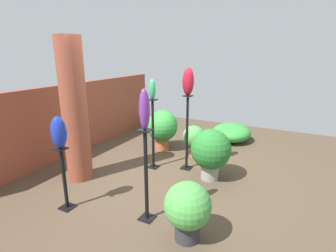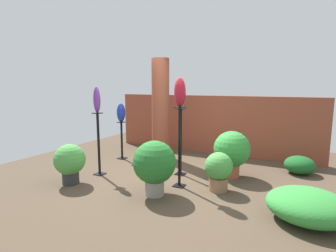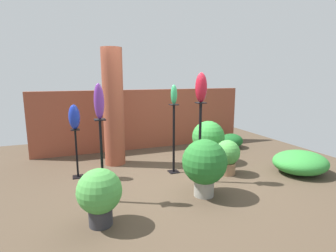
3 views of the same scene
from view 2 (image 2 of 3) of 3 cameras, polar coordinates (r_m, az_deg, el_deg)
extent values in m
plane|color=#4C3D2D|center=(5.20, 0.38, -11.78)|extent=(8.00, 8.00, 0.00)
cube|color=brown|center=(7.20, 9.25, 0.30)|extent=(5.60, 0.12, 1.57)
cylinder|color=brown|center=(6.59, -1.65, 3.69)|extent=(0.44, 0.44, 2.49)
cube|color=black|center=(4.94, 2.48, -12.84)|extent=(0.20, 0.20, 0.01)
cube|color=black|center=(4.72, 2.54, -4.68)|extent=(0.04, 0.04, 1.46)
cube|color=black|center=(4.61, 2.60, 4.07)|extent=(0.16, 0.16, 0.02)
cube|color=black|center=(6.79, -9.93, -6.92)|extent=(0.20, 0.20, 0.01)
cube|color=black|center=(6.69, -10.03, -3.10)|extent=(0.04, 0.04, 0.94)
cube|color=black|center=(6.61, -10.14, 0.83)|extent=(0.16, 0.16, 0.01)
cube|color=black|center=(5.72, -14.61, -10.06)|extent=(0.20, 0.20, 0.01)
cube|color=black|center=(5.56, -14.86, -3.82)|extent=(0.04, 0.04, 1.29)
cube|color=black|center=(5.46, -15.12, 2.72)|extent=(0.16, 0.16, 0.02)
cube|color=black|center=(5.56, 2.72, -10.36)|extent=(0.20, 0.20, 0.01)
cube|color=black|center=(5.37, 2.77, -3.49)|extent=(0.04, 0.04, 1.37)
cube|color=black|center=(5.27, 2.82, 3.76)|extent=(0.16, 0.16, 0.02)
ellipsoid|color=maroon|center=(4.60, 2.62, 7.35)|extent=(0.20, 0.21, 0.51)
ellipsoid|color=#192D9E|center=(6.58, -10.19, 2.87)|extent=(0.20, 0.22, 0.46)
ellipsoid|color=#6B2D8C|center=(5.44, -15.23, 5.51)|extent=(0.15, 0.13, 0.52)
ellipsoid|color=#2D9356|center=(5.26, 2.84, 5.87)|extent=(0.12, 0.13, 0.37)
cylinder|color=gray|center=(4.53, -2.93, -13.20)|extent=(0.32, 0.32, 0.26)
sphere|color=#236B28|center=(4.38, -2.98, -7.88)|extent=(0.72, 0.72, 0.72)
cylinder|color=#B25B38|center=(5.51, 13.55, -9.37)|extent=(0.33, 0.33, 0.27)
sphere|color=#338C38|center=(5.40, 13.72, -4.91)|extent=(0.72, 0.72, 0.72)
cylinder|color=#936B4C|center=(4.79, 10.87, -12.27)|extent=(0.33, 0.33, 0.24)
sphere|color=#479942|center=(4.69, 10.99, -8.57)|extent=(0.49, 0.49, 0.49)
cylinder|color=#2D2D33|center=(5.34, -20.41, -10.53)|extent=(0.30, 0.30, 0.22)
sphere|color=#479942|center=(5.24, -20.62, -6.84)|extent=(0.58, 0.58, 0.58)
ellipsoid|color=#338C38|center=(4.15, 28.24, -15.06)|extent=(1.09, 0.98, 0.44)
ellipsoid|color=#195923|center=(6.18, 26.72, -7.58)|extent=(0.60, 0.60, 0.37)
camera|label=1|loc=(6.74, -43.43, 9.84)|focal=28.00mm
camera|label=3|loc=(4.11, -61.26, 5.22)|focal=28.00mm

